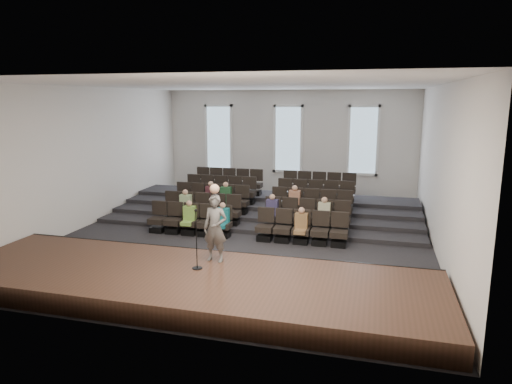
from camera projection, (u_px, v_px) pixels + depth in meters
ground at (248, 234)px, 15.72m from camera, size 14.00×14.00×0.00m
ceiling at (248, 85)px, 14.73m from camera, size 12.00×14.00×0.02m
wall_back at (288, 143)px, 21.87m from camera, size 12.00×0.04×5.00m
wall_front at (146, 210)px, 8.58m from camera, size 12.00×0.04×5.00m
wall_left at (91, 156)px, 16.75m from camera, size 0.04×14.00×5.00m
wall_right at (440, 169)px, 13.70m from camera, size 0.04×14.00×5.00m
stage at (190, 283)px, 10.84m from camera, size 11.80×3.60×0.50m
stage_lip at (215, 259)px, 12.52m from camera, size 11.80×0.06×0.52m
risers at (270, 208)px, 18.68m from camera, size 11.80×4.80×0.60m
seating_rows at (260, 205)px, 17.04m from camera, size 6.80×4.70×1.67m
windows at (288, 139)px, 21.77m from camera, size 8.44×0.10×3.24m
audience at (246, 207)px, 16.04m from camera, size 5.45×2.64×1.10m
speaker at (215, 228)px, 11.48m from camera, size 0.65×0.45×1.72m
mic_stand at (197, 251)px, 11.02m from camera, size 0.25×0.25×1.49m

